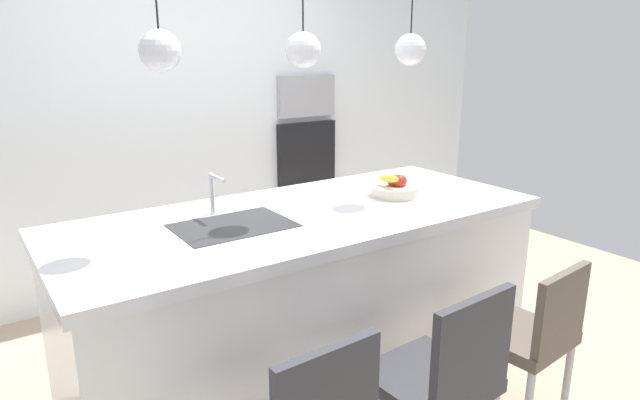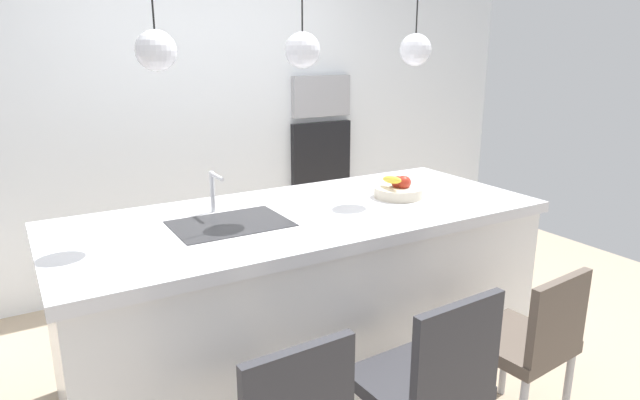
% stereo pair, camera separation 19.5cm
% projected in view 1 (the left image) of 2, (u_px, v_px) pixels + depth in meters
% --- Properties ---
extents(floor, '(6.60, 6.60, 0.00)m').
position_uv_depth(floor, '(306.00, 370.00, 3.17)').
color(floor, tan).
rests_on(floor, ground).
extents(back_wall, '(6.00, 0.10, 2.60)m').
position_uv_depth(back_wall, '(186.00, 116.00, 4.13)').
color(back_wall, white).
rests_on(back_wall, ground).
extents(kitchen_island, '(2.59, 1.08, 0.96)m').
position_uv_depth(kitchen_island, '(305.00, 294.00, 3.04)').
color(kitchen_island, white).
rests_on(kitchen_island, ground).
extents(sink_basin, '(0.56, 0.40, 0.02)m').
position_uv_depth(sink_basin, '(233.00, 227.00, 2.69)').
color(sink_basin, '#2D2D30').
rests_on(sink_basin, kitchen_island).
extents(faucet, '(0.02, 0.17, 0.22)m').
position_uv_depth(faucet, '(214.00, 189.00, 2.82)').
color(faucet, silver).
rests_on(faucet, kitchen_island).
extents(fruit_bowl, '(0.28, 0.28, 0.14)m').
position_uv_depth(fruit_bowl, '(395.00, 188.00, 3.22)').
color(fruit_bowl, beige).
rests_on(fruit_bowl, kitchen_island).
extents(microwave, '(0.54, 0.08, 0.34)m').
position_uv_depth(microwave, '(306.00, 96.00, 4.61)').
color(microwave, '#9E9EA3').
rests_on(microwave, back_wall).
extents(oven, '(0.56, 0.08, 0.56)m').
position_uv_depth(oven, '(306.00, 154.00, 4.75)').
color(oven, black).
rests_on(oven, back_wall).
extents(chair_middle, '(0.48, 0.48, 0.90)m').
position_uv_depth(chair_middle, '(442.00, 375.00, 2.26)').
color(chair_middle, '#333338').
rests_on(chair_middle, ground).
extents(chair_far, '(0.46, 0.45, 0.84)m').
position_uv_depth(chair_far, '(531.00, 333.00, 2.61)').
color(chair_far, brown).
rests_on(chair_far, ground).
extents(pendant_light_left, '(0.18, 0.18, 0.78)m').
position_uv_depth(pendant_light_left, '(160.00, 50.00, 2.30)').
color(pendant_light_left, silver).
extents(pendant_light_center, '(0.18, 0.18, 0.78)m').
position_uv_depth(pendant_light_center, '(303.00, 50.00, 2.69)').
color(pendant_light_center, silver).
extents(pendant_light_right, '(0.18, 0.18, 0.78)m').
position_uv_depth(pendant_light_right, '(410.00, 49.00, 3.08)').
color(pendant_light_right, silver).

